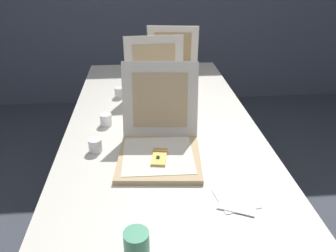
{
  "coord_description": "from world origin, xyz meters",
  "views": [
    {
      "loc": [
        -0.1,
        -1.0,
        1.54
      ],
      "look_at": [
        0.02,
        0.42,
        0.8
      ],
      "focal_mm": 35.82,
      "sensor_mm": 36.0,
      "label": 1
    }
  ],
  "objects_px": {
    "cup_white_far": "(120,92)",
    "cup_printed_front": "(137,246)",
    "cup_white_near_right": "(95,145)",
    "pizza_box_back": "(172,73)",
    "napkin_pile": "(237,200)",
    "cup_white_mid": "(106,120)",
    "table": "(162,130)",
    "pizza_box_middle": "(157,97)",
    "pizza_box_front": "(159,144)"
  },
  "relations": [
    {
      "from": "cup_white_far",
      "to": "cup_printed_front",
      "type": "height_order",
      "value": "cup_printed_front"
    },
    {
      "from": "cup_white_far",
      "to": "cup_white_near_right",
      "type": "height_order",
      "value": "same"
    },
    {
      "from": "pizza_box_back",
      "to": "napkin_pile",
      "type": "xyz_separation_m",
      "value": [
        0.11,
        -1.3,
        -0.05
      ]
    },
    {
      "from": "cup_white_near_right",
      "to": "cup_white_mid",
      "type": "bearing_deg",
      "value": 83.94
    },
    {
      "from": "cup_white_mid",
      "to": "napkin_pile",
      "type": "xyz_separation_m",
      "value": [
        0.52,
        -0.65,
        -0.03
      ]
    },
    {
      "from": "cup_printed_front",
      "to": "napkin_pile",
      "type": "relative_size",
      "value": 0.54
    },
    {
      "from": "table",
      "to": "napkin_pile",
      "type": "distance_m",
      "value": 0.69
    },
    {
      "from": "cup_white_mid",
      "to": "cup_white_near_right",
      "type": "relative_size",
      "value": 1.0
    },
    {
      "from": "cup_white_near_right",
      "to": "cup_printed_front",
      "type": "distance_m",
      "value": 0.64
    },
    {
      "from": "table",
      "to": "cup_printed_front",
      "type": "height_order",
      "value": "cup_printed_front"
    },
    {
      "from": "pizza_box_back",
      "to": "cup_white_near_right",
      "type": "distance_m",
      "value": 1.01
    },
    {
      "from": "pizza_box_middle",
      "to": "cup_printed_front",
      "type": "distance_m",
      "value": 1.1
    },
    {
      "from": "pizza_box_middle",
      "to": "napkin_pile",
      "type": "bearing_deg",
      "value": -77.07
    },
    {
      "from": "cup_white_mid",
      "to": "pizza_box_back",
      "type": "bearing_deg",
      "value": 58.01
    },
    {
      "from": "napkin_pile",
      "to": "cup_printed_front",
      "type": "bearing_deg",
      "value": -147.88
    },
    {
      "from": "cup_white_far",
      "to": "cup_white_mid",
      "type": "relative_size",
      "value": 1.0
    },
    {
      "from": "table",
      "to": "pizza_box_back",
      "type": "distance_m",
      "value": 0.67
    },
    {
      "from": "cup_printed_front",
      "to": "napkin_pile",
      "type": "height_order",
      "value": "cup_printed_front"
    },
    {
      "from": "table",
      "to": "cup_white_near_right",
      "type": "bearing_deg",
      "value": -140.7
    },
    {
      "from": "pizza_box_front",
      "to": "cup_white_far",
      "type": "relative_size",
      "value": 7.6
    },
    {
      "from": "pizza_box_front",
      "to": "pizza_box_middle",
      "type": "height_order",
      "value": "pizza_box_middle"
    },
    {
      "from": "pizza_box_middle",
      "to": "cup_printed_front",
      "type": "height_order",
      "value": "pizza_box_middle"
    },
    {
      "from": "pizza_box_middle",
      "to": "cup_printed_front",
      "type": "relative_size",
      "value": 3.99
    },
    {
      "from": "pizza_box_middle",
      "to": "cup_white_mid",
      "type": "bearing_deg",
      "value": -143.85
    },
    {
      "from": "pizza_box_front",
      "to": "cup_white_far",
      "type": "xyz_separation_m",
      "value": [
        -0.21,
        0.69,
        -0.02
      ]
    },
    {
      "from": "table",
      "to": "napkin_pile",
      "type": "relative_size",
      "value": 11.58
    },
    {
      "from": "pizza_box_middle",
      "to": "cup_white_far",
      "type": "bearing_deg",
      "value": 143.47
    },
    {
      "from": "pizza_box_front",
      "to": "cup_white_far",
      "type": "bearing_deg",
      "value": 111.71
    },
    {
      "from": "pizza_box_middle",
      "to": "pizza_box_front",
      "type": "bearing_deg",
      "value": -94.77
    },
    {
      "from": "pizza_box_back",
      "to": "napkin_pile",
      "type": "relative_size",
      "value": 2.21
    },
    {
      "from": "pizza_box_middle",
      "to": "cup_white_mid",
      "type": "relative_size",
      "value": 6.43
    },
    {
      "from": "table",
      "to": "pizza_box_back",
      "type": "bearing_deg",
      "value": 79.76
    },
    {
      "from": "pizza_box_middle",
      "to": "pizza_box_back",
      "type": "xyz_separation_m",
      "value": [
        0.13,
        0.43,
        -0.0
      ]
    },
    {
      "from": "pizza_box_back",
      "to": "cup_white_far",
      "type": "distance_m",
      "value": 0.45
    },
    {
      "from": "pizza_box_front",
      "to": "cup_white_near_right",
      "type": "distance_m",
      "value": 0.29
    },
    {
      "from": "pizza_box_front",
      "to": "table",
      "type": "bearing_deg",
      "value": 89.39
    },
    {
      "from": "pizza_box_back",
      "to": "cup_printed_front",
      "type": "xyz_separation_m",
      "value": [
        -0.25,
        -1.53,
        -0.0
      ]
    },
    {
      "from": "pizza_box_back",
      "to": "cup_white_mid",
      "type": "xyz_separation_m",
      "value": [
        -0.41,
        -0.65,
        -0.02
      ]
    },
    {
      "from": "pizza_box_middle",
      "to": "pizza_box_back",
      "type": "relative_size",
      "value": 0.98
    },
    {
      "from": "table",
      "to": "cup_white_near_right",
      "type": "distance_m",
      "value": 0.42
    },
    {
      "from": "cup_white_mid",
      "to": "cup_printed_front",
      "type": "distance_m",
      "value": 0.89
    },
    {
      "from": "pizza_box_front",
      "to": "pizza_box_back",
      "type": "bearing_deg",
      "value": 86.29
    },
    {
      "from": "cup_printed_front",
      "to": "cup_white_mid",
      "type": "bearing_deg",
      "value": 100.26
    },
    {
      "from": "cup_white_mid",
      "to": "cup_white_near_right",
      "type": "distance_m",
      "value": 0.26
    },
    {
      "from": "table",
      "to": "cup_white_near_right",
      "type": "xyz_separation_m",
      "value": [
        -0.32,
        -0.26,
        0.08
      ]
    },
    {
      "from": "pizza_box_back",
      "to": "cup_white_near_right",
      "type": "bearing_deg",
      "value": -107.77
    },
    {
      "from": "cup_white_far",
      "to": "cup_white_near_right",
      "type": "distance_m",
      "value": 0.64
    },
    {
      "from": "pizza_box_front",
      "to": "cup_white_near_right",
      "type": "bearing_deg",
      "value": 174.7
    },
    {
      "from": "pizza_box_middle",
      "to": "cup_white_far",
      "type": "relative_size",
      "value": 6.43
    },
    {
      "from": "cup_white_far",
      "to": "cup_white_near_right",
      "type": "bearing_deg",
      "value": -97.32
    }
  ]
}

